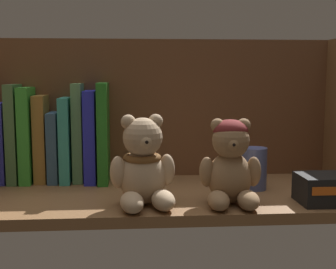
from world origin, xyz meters
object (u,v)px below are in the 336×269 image
book_4 (42,138)px  book_3 (29,134)px  teddy_bear_larger (143,167)px  teddy_bear_smaller (231,164)px  book_6 (67,139)px  book_8 (92,135)px  book_9 (104,132)px  book_7 (79,132)px  pillar_candle (254,168)px  small_product_box (326,189)px  book_5 (56,146)px  book_1 (5,142)px  book_2 (16,133)px

book_4 → book_3: bearing=180.0°
teddy_bear_larger → teddy_bear_smaller: size_ratio=1.05×
book_6 → book_8: (5.29, 0.00, 0.73)cm
book_9 → teddy_bear_smaller: (23.57, -21.57, -3.40)cm
book_3 → teddy_bear_smaller: book_3 is taller
teddy_bear_larger → book_6: bearing=127.2°
book_7 → teddy_bear_smaller: size_ratio=1.38×
book_9 → book_4: bearing=180.0°
pillar_candle → small_product_box: bearing=-47.0°
book_4 → teddy_bear_smaller: 42.83cm
teddy_bear_smaller → pillar_candle: (7.14, 10.40, -3.05)cm
book_4 → pillar_candle: 45.76cm
book_8 → book_5: bearing=180.0°
teddy_bear_smaller → book_5: bearing=147.8°
book_1 → book_4: bearing=0.0°
teddy_bear_larger → pillar_candle: 24.91cm
book_1 → book_4: (8.00, 0.00, 0.75)cm
book_3 → book_9: size_ratio=0.96×
book_9 → teddy_bear_smaller: size_ratio=1.39×
book_4 → teddy_bear_larger: book_4 is taller
book_4 → book_5: bearing=0.0°
book_5 → book_2: bearing=180.0°
book_1 → teddy_bear_smaller: bearing=-25.6°
book_2 → book_3: bearing=0.0°
book_2 → book_9: bearing=0.0°
book_2 → book_6: bearing=0.0°
book_7 → teddy_bear_smaller: book_7 is taller
book_1 → book_4: size_ratio=0.92×
book_1 → teddy_bear_larger: 36.36cm
book_2 → book_7: (13.48, 0.00, 0.08)cm
book_5 → book_7: bearing=0.0°
book_2 → teddy_bear_larger: book_2 is taller
book_5 → book_6: book_6 is taller
book_3 → book_9: (16.25, 0.00, 0.47)cm
book_4 → teddy_bear_smaller: (36.94, -21.57, -2.06)cm
book_3 → book_1: bearing=180.0°
book_2 → book_7: book_7 is taller
book_8 → pillar_candle: (33.45, -11.17, -5.62)cm
book_3 → teddy_bear_smaller: bearing=-28.4°
book_9 → book_3: bearing=180.0°
book_4 → small_product_box: book_4 is taller
book_5 → teddy_bear_larger: teddy_bear_larger is taller
book_1 → pillar_candle: (52.08, -11.17, -4.35)cm
book_6 → book_9: bearing=0.0°
teddy_bear_larger → pillar_candle: size_ratio=1.91×
book_3 → small_product_box: book_3 is taller
book_1 → book_4: 8.03cm
book_5 → book_9: size_ratio=0.70×
pillar_candle → small_product_box: (10.32, -11.08, -1.64)cm
book_7 → pillar_candle: book_7 is taller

